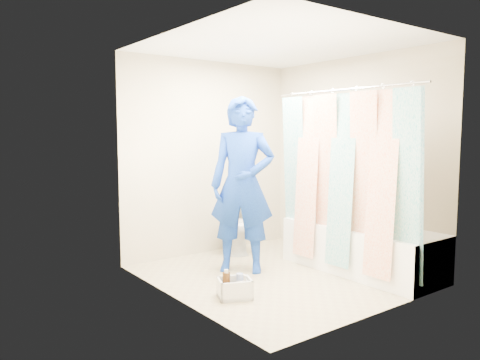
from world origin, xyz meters
TOP-DOWN VIEW (x-y plane):
  - floor at (0.00, 0.00)m, footprint 2.60×2.60m
  - ceiling at (0.00, 0.00)m, footprint 2.40×2.60m
  - wall_back at (0.00, 1.30)m, footprint 2.40×0.02m
  - wall_front at (0.00, -1.30)m, footprint 2.40×0.02m
  - wall_left at (-1.20, 0.00)m, footprint 0.02×2.60m
  - wall_right at (1.20, 0.00)m, footprint 0.02×2.60m
  - bathtub at (0.85, -0.43)m, footprint 0.70×1.75m
  - curtain_rod at (0.52, -0.43)m, footprint 0.02×1.90m
  - shower_curtain at (0.52, -0.43)m, footprint 0.06×1.75m
  - toilet at (0.24, 1.08)m, footprint 0.58×0.75m
  - tank_lid at (0.21, 0.98)m, footprint 0.45×0.31m
  - tank_internals at (0.27, 1.26)m, footprint 0.16×0.08m
  - plumber at (-0.18, 0.37)m, footprint 0.82×0.81m
  - cleaning_caddy at (-0.75, -0.28)m, footprint 0.37×0.34m

SIDE VIEW (x-z plane):
  - floor at x=0.00m, z-range 0.00..0.00m
  - cleaning_caddy at x=-0.75m, z-range -0.03..0.20m
  - bathtub at x=0.85m, z-range 0.02..0.52m
  - toilet at x=0.24m, z-range 0.00..0.68m
  - tank_lid at x=0.21m, z-range 0.38..0.41m
  - tank_internals at x=0.27m, z-range 0.56..0.78m
  - plumber at x=-0.18m, z-range 0.00..1.90m
  - shower_curtain at x=0.52m, z-range 0.12..1.92m
  - wall_back at x=0.00m, z-range 0.00..2.40m
  - wall_front at x=0.00m, z-range 0.00..2.40m
  - wall_left at x=-1.20m, z-range 0.00..2.40m
  - wall_right at x=1.20m, z-range 0.00..2.40m
  - curtain_rod at x=0.52m, z-range 1.94..1.96m
  - ceiling at x=0.00m, z-range 2.39..2.41m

